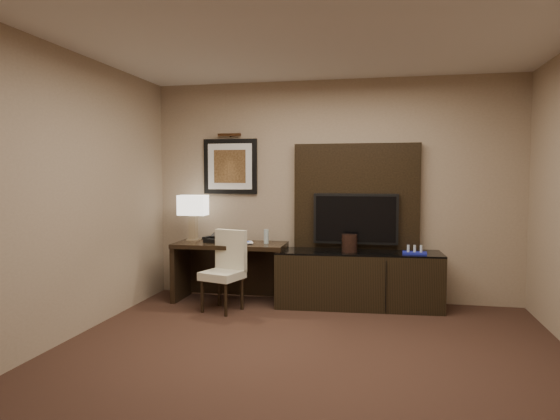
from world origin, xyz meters
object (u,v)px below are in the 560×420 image
(table_lamp, at_px, (193,216))
(desk_chair, at_px, (222,274))
(desk, at_px, (230,272))
(minibar_tray, at_px, (415,250))
(credenza, at_px, (358,279))
(tv, at_px, (356,219))
(water_bottle, at_px, (266,236))
(ice_bucket, at_px, (349,243))
(desk_phone, at_px, (213,238))

(table_lamp, bearing_deg, desk_chair, -44.53)
(desk, xyz_separation_m, minibar_tray, (2.17, 0.01, 0.34))
(credenza, relative_size, table_lamp, 3.03)
(desk, distance_m, desk_chair, 0.44)
(credenza, height_order, tv, tv)
(tv, relative_size, water_bottle, 5.87)
(desk_chair, bearing_deg, ice_bucket, 34.95)
(table_lamp, xyz_separation_m, desk_phone, (0.30, -0.11, -0.27))
(desk_phone, bearing_deg, credenza, 11.78)
(credenza, height_order, ice_bucket, ice_bucket)
(tv, distance_m, ice_bucket, 0.35)
(minibar_tray, bearing_deg, credenza, 176.25)
(desk_chair, bearing_deg, tv, 42.17)
(tv, distance_m, minibar_tray, 0.78)
(table_lamp, height_order, desk_phone, table_lamp)
(tv, height_order, minibar_tray, tv)
(desk_phone, bearing_deg, water_bottle, 13.26)
(desk, height_order, desk_phone, desk_phone)
(water_bottle, bearing_deg, table_lamp, 175.30)
(desk, distance_m, credenza, 1.54)
(credenza, xyz_separation_m, ice_bucket, (-0.10, -0.04, 0.43))
(minibar_tray, bearing_deg, desk_phone, -179.79)
(desk_chair, distance_m, minibar_tray, 2.19)
(credenza, distance_m, desk_phone, 1.81)
(desk_chair, distance_m, ice_bucket, 1.50)
(desk_chair, relative_size, desk_phone, 4.40)
(table_lamp, bearing_deg, minibar_tray, -2.26)
(ice_bucket, bearing_deg, water_bottle, 178.58)
(ice_bucket, bearing_deg, desk_phone, -179.62)
(desk_phone, distance_m, ice_bucket, 1.65)
(desk_chair, relative_size, table_lamp, 1.34)
(desk_phone, relative_size, ice_bucket, 0.95)
(desk, bearing_deg, ice_bucket, -0.81)
(table_lamp, bearing_deg, water_bottle, -4.70)
(desk_chair, bearing_deg, minibar_tray, 29.02)
(table_lamp, xyz_separation_m, minibar_tray, (2.69, -0.11, -0.33))
(table_lamp, bearing_deg, tv, 3.57)
(desk_phone, xyz_separation_m, water_bottle, (0.66, 0.04, 0.04))
(desk_chair, distance_m, desk_phone, 0.61)
(ice_bucket, distance_m, minibar_tray, 0.73)
(desk, relative_size, table_lamp, 2.15)
(water_bottle, distance_m, minibar_tray, 1.73)
(credenza, relative_size, desk_chair, 2.26)
(desk_phone, distance_m, water_bottle, 0.66)
(tv, xyz_separation_m, water_bottle, (-1.05, -0.20, -0.21))
(credenza, relative_size, desk_phone, 9.97)
(credenza, xyz_separation_m, table_lamp, (-2.06, 0.06, 0.71))
(tv, height_order, table_lamp, table_lamp)
(tv, xyz_separation_m, desk_phone, (-1.71, -0.24, -0.25))
(desk_chair, distance_m, water_bottle, 0.73)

